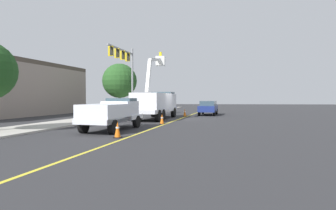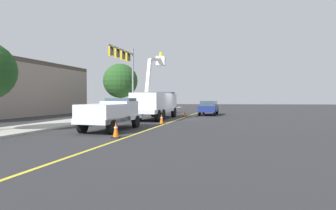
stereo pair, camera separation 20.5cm
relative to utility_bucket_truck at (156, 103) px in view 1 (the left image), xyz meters
The scene contains 12 objects.
ground 2.80m from the utility_bucket_truck, 88.07° to the right, with size 120.00×120.00×0.00m, color #2D2D30.
sidewalk_far_side 5.83m from the utility_bucket_truck, 75.60° to the left, with size 60.00×3.60×0.12m, color #B2ADA3.
lane_centre_stripe 2.79m from the utility_bucket_truck, 88.07° to the right, with size 50.00×0.16×0.01m, color yellow.
utility_bucket_truck is the anchor object (origin of this frame).
service_pickup_truck 9.49m from the utility_bucket_truck, behind, with size 5.87×3.01×2.06m.
passing_minivan 8.52m from the utility_bucket_truck, 40.04° to the right, with size 5.05×2.68×1.69m.
traffic_cone_leading 12.61m from the utility_bucket_truck, behind, with size 0.40×0.40×0.86m.
traffic_cone_mid_front 5.35m from the utility_bucket_truck, 167.11° to the right, with size 0.40×0.40×0.81m.
traffic_cone_mid_rear 4.61m from the utility_bucket_truck, 37.72° to the right, with size 0.40×0.40×0.87m.
traffic_signal_mast 6.95m from the utility_bucket_truck, 46.21° to the left, with size 6.38×1.35×8.00m.
commercial_building_backdrop 17.30m from the utility_bucket_truck, 83.50° to the left, with size 22.98×10.26×6.28m.
street_tree_right 11.44m from the utility_bucket_truck, 33.37° to the left, with size 4.58×4.58×6.62m.
Camera 1 is at (-26.55, -1.24, 2.11)m, focal length 29.20 mm.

